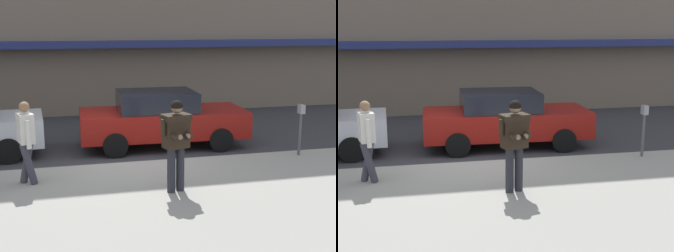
{
  "view_description": "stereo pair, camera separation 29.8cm",
  "coord_description": "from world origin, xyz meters",
  "views": [
    {
      "loc": [
        -1.63,
        -10.72,
        3.36
      ],
      "look_at": [
        0.34,
        -2.53,
        1.49
      ],
      "focal_mm": 50.0,
      "sensor_mm": 36.0,
      "label": 1
    },
    {
      "loc": [
        -1.33,
        -10.78,
        3.36
      ],
      "look_at": [
        0.34,
        -2.53,
        1.49
      ],
      "focal_mm": 50.0,
      "sensor_mm": 36.0,
      "label": 2
    }
  ],
  "objects": [
    {
      "name": "pedestrian_in_light_coat",
      "position": [
        -2.27,
        -1.21,
        1.11
      ],
      "size": [
        0.4,
        0.58,
        1.7
      ],
      "color": "#33333D",
      "rests_on": "sidewalk"
    },
    {
      "name": "curb_paint_line",
      "position": [
        1.0,
        0.05,
        0.0
      ],
      "size": [
        28.0,
        0.12,
        0.01
      ],
      "primitive_type": "cube",
      "color": "silver",
      "rests_on": "ground"
    },
    {
      "name": "man_texting_on_phone",
      "position": [
        0.54,
        -2.36,
        1.25
      ],
      "size": [
        0.63,
        0.64,
        1.81
      ],
      "color": "#23232B",
      "rests_on": "sidewalk"
    },
    {
      "name": "ground_plane",
      "position": [
        0.0,
        0.0,
        0.0
      ],
      "size": [
        80.0,
        80.0,
        0.0
      ],
      "primitive_type": "plane",
      "color": "#333338"
    },
    {
      "name": "parked_sedan_mid",
      "position": [
        1.13,
        1.54,
        0.79
      ],
      "size": [
        4.56,
        2.04,
        1.54
      ],
      "color": "maroon",
      "rests_on": "ground"
    },
    {
      "name": "parking_meter",
      "position": [
        4.14,
        -0.6,
        0.97
      ],
      "size": [
        0.12,
        0.18,
        1.27
      ],
      "color": "#4C4C51",
      "rests_on": "sidewalk"
    },
    {
      "name": "sidewalk",
      "position": [
        1.0,
        -2.85,
        0.07
      ],
      "size": [
        32.0,
        5.3,
        0.14
      ],
      "primitive_type": "cube",
      "color": "#99968E",
      "rests_on": "ground"
    }
  ]
}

